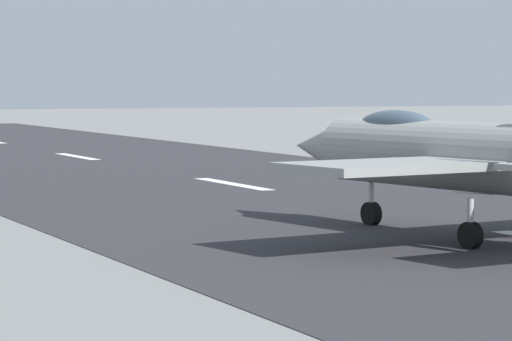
{
  "coord_description": "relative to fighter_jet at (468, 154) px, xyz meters",
  "views": [
    {
      "loc": [
        -32.17,
        23.77,
        4.61
      ],
      "look_at": [
        2.22,
        8.79,
        2.2
      ],
      "focal_mm": 96.45,
      "sensor_mm": 36.0,
      "label": 1
    }
  ],
  "objects": [
    {
      "name": "fighter_jet",
      "position": [
        0.0,
        0.0,
        0.0
      ],
      "size": [
        16.92,
        13.69,
        5.7
      ],
      "color": "gray",
      "rests_on": "ground"
    },
    {
      "name": "crew_person",
      "position": [
        13.1,
        -9.6,
        -1.63
      ],
      "size": [
        0.57,
        0.49,
        1.74
      ],
      "color": "#1E2338",
      "rests_on": "ground"
    }
  ]
}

